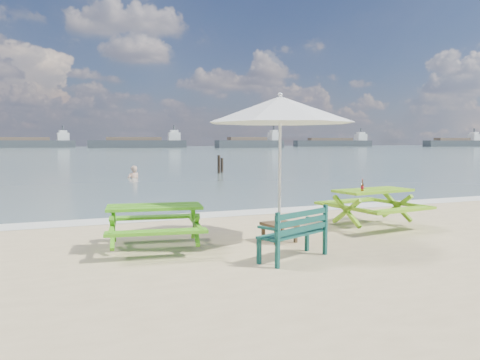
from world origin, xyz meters
name	(u,v)px	position (x,y,z in m)	size (l,w,h in m)	color
sea	(75,151)	(0.00, 85.00, 0.00)	(300.00, 300.00, 0.00)	slate
foam_strip	(219,214)	(0.00, 4.60, 0.01)	(22.00, 0.90, 0.01)	silver
picnic_table_left	(155,228)	(-2.28, 1.40, 0.36)	(1.85, 1.99, 0.76)	#49A018
picnic_table_right	(373,209)	(2.53, 1.75, 0.39)	(1.94, 2.11, 0.82)	#6FAB1A
park_bench	(293,244)	(-0.40, -0.07, 0.24)	(1.34, 0.88, 0.78)	#0F413A
side_table	(279,232)	(-0.02, 1.17, 0.18)	(0.60, 0.60, 0.35)	brown
patio_umbrella	(280,110)	(-0.02, 1.17, 2.41)	(2.99, 2.99, 2.66)	silver
beer_bottle	(362,187)	(2.10, 1.57, 0.90)	(0.06, 0.06, 0.24)	#914215
swimmer	(134,183)	(-0.09, 17.43, -0.28)	(0.75, 0.60, 1.78)	tan
mooring_pilings	(220,166)	(5.15, 19.10, 0.39)	(0.56, 0.76, 1.25)	black
cargo_ships	(249,143)	(51.88, 125.04, 1.18)	(158.82, 30.74, 4.40)	#343A3E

